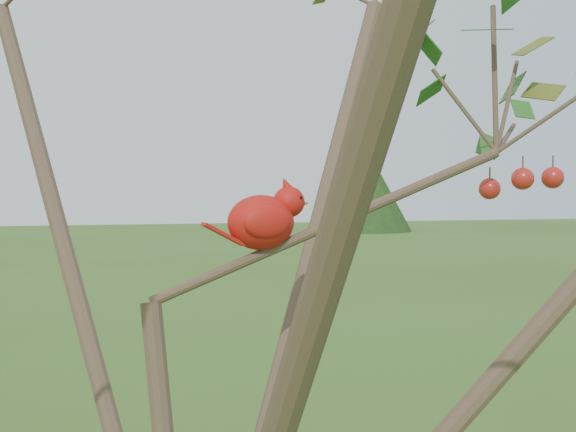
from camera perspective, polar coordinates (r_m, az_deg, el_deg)
The scene contains 3 objects.
crabapple_tree at distance 1.08m, azimuth -6.49°, elevation 1.34°, with size 2.35×2.05×2.95m.
cardinal at distance 1.21m, azimuth -1.87°, elevation -0.27°, with size 0.19×0.11×0.13m.
distant_trees at distance 26.01m, azimuth -12.40°, elevation 1.29°, with size 41.08×18.75×3.85m.
Camera 1 is at (-0.12, -1.10, 2.14)m, focal length 45.00 mm.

